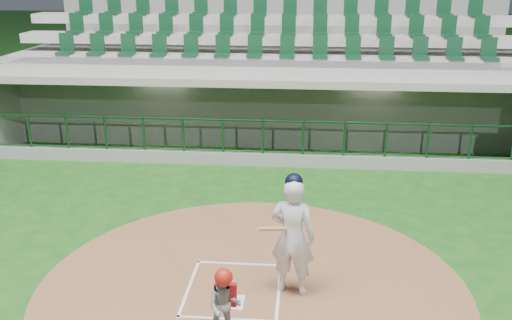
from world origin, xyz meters
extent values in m
plane|color=#184915|center=(0.00, 0.00, 0.00)|extent=(120.00, 120.00, 0.00)
cylinder|color=brown|center=(0.30, -0.20, 0.01)|extent=(7.20, 7.20, 0.01)
cube|color=silver|center=(0.00, -0.70, 0.02)|extent=(0.43, 0.43, 0.02)
cube|color=white|center=(-0.75, -0.30, 0.02)|extent=(0.05, 1.80, 0.01)
cube|color=white|center=(0.75, -0.30, 0.02)|extent=(0.05, 1.80, 0.01)
cube|color=white|center=(0.00, 0.55, 0.02)|extent=(1.55, 0.05, 0.01)
cube|color=silver|center=(0.00, -1.15, 0.02)|extent=(1.55, 0.05, 0.01)
cube|color=slate|center=(0.00, 7.50, -0.55)|extent=(15.00, 3.00, 0.10)
cube|color=gray|center=(0.00, 9.10, 0.85)|extent=(15.00, 0.20, 2.70)
cube|color=#A3A090|center=(0.00, 8.98, 1.10)|extent=(13.50, 0.04, 0.90)
cube|color=gray|center=(-7.50, 7.50, 0.85)|extent=(0.20, 3.00, 2.70)
cube|color=gray|center=(0.00, 7.25, 2.30)|extent=(15.40, 3.50, 0.20)
cube|color=gray|center=(0.00, 5.95, 0.15)|extent=(15.00, 0.15, 0.40)
cube|color=black|center=(0.00, 5.95, 1.73)|extent=(15.00, 0.01, 0.95)
cube|color=brown|center=(0.00, 8.55, -0.28)|extent=(12.75, 0.40, 0.45)
cube|color=white|center=(-3.00, 7.50, 2.17)|extent=(1.30, 0.35, 0.04)
cube|color=white|center=(3.00, 7.50, 2.17)|extent=(1.30, 0.35, 0.04)
imported|color=maroon|center=(-4.66, 8.53, 0.40)|extent=(1.26, 0.85, 1.80)
imported|color=#AF1216|center=(-2.43, 8.47, 0.35)|extent=(1.08, 0.80, 1.71)
imported|color=#AF1612|center=(2.61, 8.34, 0.46)|extent=(1.05, 0.80, 1.92)
imported|color=maroon|center=(4.84, 8.24, 0.32)|extent=(1.59, 0.94, 1.63)
cube|color=gray|center=(0.00, 10.75, 1.15)|extent=(17.00, 6.50, 2.50)
cube|color=gray|center=(0.00, 9.25, 2.30)|extent=(16.60, 0.95, 0.30)
cube|color=#9E9A8F|center=(0.00, 10.20, 2.85)|extent=(16.60, 0.95, 0.30)
cube|color=#9F9B8F|center=(0.00, 11.15, 3.40)|extent=(16.60, 0.95, 0.30)
cube|color=slate|center=(0.00, 14.10, 2.53)|extent=(17.00, 0.25, 5.05)
imported|color=silver|center=(0.95, -0.27, 1.01)|extent=(0.82, 0.63, 1.99)
sphere|color=black|center=(0.95, -0.27, 1.94)|extent=(0.28, 0.28, 0.28)
cylinder|color=tan|center=(0.70, -0.52, 1.25)|extent=(0.58, 0.79, 0.39)
imported|color=gray|center=(0.03, -1.58, 0.53)|extent=(0.53, 0.43, 1.03)
sphere|color=#AE1D12|center=(0.03, -1.58, 0.99)|extent=(0.26, 0.26, 0.26)
cube|color=maroon|center=(0.03, -1.43, 0.62)|extent=(0.32, 0.10, 0.35)
camera|label=1|loc=(1.10, -8.49, 5.09)|focal=40.00mm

